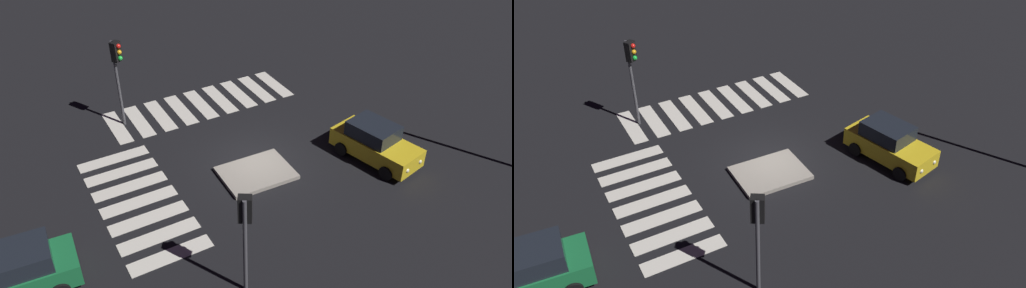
% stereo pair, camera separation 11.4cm
% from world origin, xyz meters
% --- Properties ---
extents(ground_plane, '(80.00, 80.00, 0.00)m').
position_xyz_m(ground_plane, '(0.00, 0.00, 0.00)').
color(ground_plane, black).
extents(traffic_island, '(3.19, 2.44, 0.18)m').
position_xyz_m(traffic_island, '(0.46, 0.81, 0.09)').
color(traffic_island, gray).
rests_on(traffic_island, ground).
extents(car_green, '(4.30, 2.23, 1.82)m').
position_xyz_m(car_green, '(10.62, 2.45, 0.90)').
color(car_green, '#196B38').
rests_on(car_green, ground).
extents(car_yellow, '(2.57, 4.31, 1.78)m').
position_xyz_m(car_yellow, '(-4.82, 2.43, 0.87)').
color(car_yellow, gold).
rests_on(car_yellow, ground).
extents(traffic_light_east, '(0.54, 0.53, 4.51)m').
position_xyz_m(traffic_light_east, '(4.08, -5.99, 3.42)').
color(traffic_light_east, '#47474C').
rests_on(traffic_light_east, ground).
extents(traffic_light_north, '(0.54, 0.53, 3.98)m').
position_xyz_m(traffic_light_north, '(3.87, 6.06, 3.02)').
color(traffic_light_north, '#47474C').
rests_on(traffic_light_north, ground).
extents(crosswalk_near, '(9.90, 3.20, 0.02)m').
position_xyz_m(crosswalk_near, '(0.00, -6.00, 0.01)').
color(crosswalk_near, silver).
rests_on(crosswalk_near, ground).
extents(crosswalk_side, '(3.20, 7.60, 0.02)m').
position_xyz_m(crosswalk_side, '(5.58, 0.00, 0.01)').
color(crosswalk_side, silver).
rests_on(crosswalk_side, ground).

